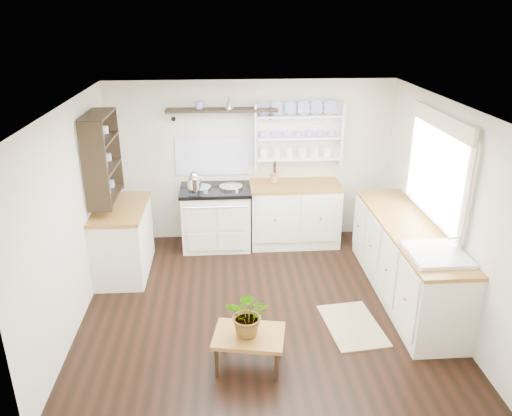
# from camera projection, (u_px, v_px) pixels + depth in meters

# --- Properties ---
(floor) EXTENTS (4.00, 3.80, 0.01)m
(floor) POSITION_uv_depth(u_px,v_px,m) (261.00, 303.00, 5.80)
(floor) COLOR black
(floor) RESTS_ON ground
(wall_back) EXTENTS (4.00, 0.02, 2.30)m
(wall_back) POSITION_uv_depth(u_px,v_px,m) (251.00, 162.00, 7.13)
(wall_back) COLOR beige
(wall_back) RESTS_ON ground
(wall_right) EXTENTS (0.02, 3.80, 2.30)m
(wall_right) POSITION_uv_depth(u_px,v_px,m) (442.00, 207.00, 5.50)
(wall_right) COLOR beige
(wall_right) RESTS_ON ground
(wall_left) EXTENTS (0.02, 3.80, 2.30)m
(wall_left) POSITION_uv_depth(u_px,v_px,m) (73.00, 217.00, 5.24)
(wall_left) COLOR beige
(wall_left) RESTS_ON ground
(ceiling) EXTENTS (4.00, 3.80, 0.01)m
(ceiling) POSITION_uv_depth(u_px,v_px,m) (262.00, 105.00, 4.94)
(ceiling) COLOR white
(ceiling) RESTS_ON wall_back
(window) EXTENTS (0.08, 1.55, 1.22)m
(window) POSITION_uv_depth(u_px,v_px,m) (437.00, 168.00, 5.48)
(window) COLOR white
(window) RESTS_ON wall_right
(aga_cooker) EXTENTS (0.98, 0.68, 0.91)m
(aga_cooker) POSITION_uv_depth(u_px,v_px,m) (216.00, 217.00, 7.05)
(aga_cooker) COLOR silver
(aga_cooker) RESTS_ON floor
(back_cabinets) EXTENTS (1.27, 0.63, 0.90)m
(back_cabinets) POSITION_uv_depth(u_px,v_px,m) (294.00, 213.00, 7.15)
(back_cabinets) COLOR #EEE9CE
(back_cabinets) RESTS_ON floor
(right_cabinets) EXTENTS (0.62, 2.43, 0.90)m
(right_cabinets) POSITION_uv_depth(u_px,v_px,m) (406.00, 260.00, 5.83)
(right_cabinets) COLOR #EEE9CE
(right_cabinets) RESTS_ON floor
(belfast_sink) EXTENTS (0.55, 0.60, 0.45)m
(belfast_sink) POSITION_uv_depth(u_px,v_px,m) (435.00, 265.00, 5.01)
(belfast_sink) COLOR white
(belfast_sink) RESTS_ON right_cabinets
(left_cabinets) EXTENTS (0.62, 1.13, 0.90)m
(left_cabinets) POSITION_uv_depth(u_px,v_px,m) (123.00, 239.00, 6.35)
(left_cabinets) COLOR #EEE9CE
(left_cabinets) RESTS_ON floor
(plate_rack) EXTENTS (1.20, 0.22, 0.90)m
(plate_rack) POSITION_uv_depth(u_px,v_px,m) (298.00, 134.00, 6.98)
(plate_rack) COLOR white
(plate_rack) RESTS_ON wall_back
(high_shelf) EXTENTS (1.50, 0.29, 0.16)m
(high_shelf) POSITION_uv_depth(u_px,v_px,m) (222.00, 111.00, 6.70)
(high_shelf) COLOR black
(high_shelf) RESTS_ON wall_back
(left_shelving) EXTENTS (0.28, 0.80, 1.05)m
(left_shelving) POSITION_uv_depth(u_px,v_px,m) (102.00, 157.00, 5.93)
(left_shelving) COLOR black
(left_shelving) RESTS_ON wall_left
(kettle) EXTENTS (0.19, 0.19, 0.23)m
(kettle) POSITION_uv_depth(u_px,v_px,m) (194.00, 180.00, 6.70)
(kettle) COLOR silver
(kettle) RESTS_ON aga_cooker
(utensil_crock) EXTENTS (0.11, 0.11, 0.13)m
(utensil_crock) POSITION_uv_depth(u_px,v_px,m) (274.00, 178.00, 7.01)
(utensil_crock) COLOR #A36E3C
(utensil_crock) RESTS_ON back_cabinets
(center_table) EXTENTS (0.73, 0.58, 0.36)m
(center_table) POSITION_uv_depth(u_px,v_px,m) (249.00, 338.00, 4.69)
(center_table) COLOR brown
(center_table) RESTS_ON floor
(potted_plant) EXTENTS (0.48, 0.44, 0.45)m
(potted_plant) POSITION_uv_depth(u_px,v_px,m) (249.00, 314.00, 4.59)
(potted_plant) COLOR #3F7233
(potted_plant) RESTS_ON center_table
(floor_rug) EXTENTS (0.64, 0.91, 0.02)m
(floor_rug) POSITION_uv_depth(u_px,v_px,m) (352.00, 325.00, 5.39)
(floor_rug) COLOR #9D845B
(floor_rug) RESTS_ON floor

